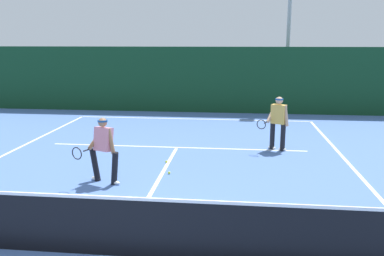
% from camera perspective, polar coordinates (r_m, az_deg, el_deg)
% --- Properties ---
extents(ground_plane, '(80.00, 80.00, 0.00)m').
position_cam_1_polar(ground_plane, '(6.70, -10.84, -17.43)').
color(ground_plane, '#5073B7').
extents(court_line_baseline_far, '(9.88, 0.10, 0.01)m').
position_cam_1_polar(court_line_baseline_far, '(17.18, 0.14, 1.30)').
color(court_line_baseline_far, white).
rests_on(court_line_baseline_far, ground_plane).
extents(court_line_service, '(8.06, 0.10, 0.01)m').
position_cam_1_polar(court_line_service, '(12.64, -2.17, -2.77)').
color(court_line_service, white).
rests_on(court_line_service, ground_plane).
extents(court_line_centre, '(0.10, 6.40, 0.01)m').
position_cam_1_polar(court_line_centre, '(9.51, -5.16, -7.99)').
color(court_line_centre, white).
rests_on(court_line_centre, ground_plane).
extents(tennis_net, '(10.83, 0.09, 1.09)m').
position_cam_1_polar(tennis_net, '(6.46, -11.03, -13.50)').
color(tennis_net, '#1E4723').
rests_on(tennis_net, ground_plane).
extents(player_near, '(1.04, 0.86, 1.57)m').
position_cam_1_polar(player_near, '(9.57, -12.54, -2.74)').
color(player_near, black).
rests_on(player_near, ground_plane).
extents(player_far, '(0.98, 0.84, 1.65)m').
position_cam_1_polar(player_far, '(12.43, 12.16, 0.99)').
color(player_far, black).
rests_on(player_far, ground_plane).
extents(tennis_ball, '(0.07, 0.07, 0.07)m').
position_cam_1_polar(tennis_ball, '(11.09, -3.67, -4.80)').
color(tennis_ball, '#D1E033').
rests_on(tennis_ball, ground_plane).
extents(tennis_ball_extra, '(0.07, 0.07, 0.07)m').
position_cam_1_polar(tennis_ball_extra, '(10.18, -3.27, -6.38)').
color(tennis_ball_extra, '#D1E033').
rests_on(tennis_ball_extra, ground_plane).
extents(back_fence_windscreen, '(22.57, 0.12, 3.03)m').
position_cam_1_polar(back_fence_windscreen, '(18.66, 0.72, 6.87)').
color(back_fence_windscreen, '#123A1F').
rests_on(back_fence_windscreen, ground_plane).
extents(light_pole, '(0.55, 0.44, 8.50)m').
position_cam_1_polar(light_pole, '(20.57, 13.80, 17.12)').
color(light_pole, '#9EA39E').
rests_on(light_pole, ground_plane).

